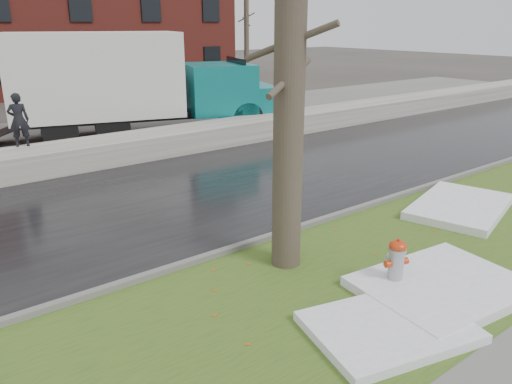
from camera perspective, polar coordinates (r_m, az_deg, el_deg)
ground at (r=9.72m, az=7.27°, el=-6.85°), size 120.00×120.00×0.00m
verge at (r=8.97m, az=12.94°, el=-9.37°), size 60.00×4.50×0.04m
road at (r=13.04m, az=-6.68°, el=0.05°), size 60.00×7.00×0.03m
parking_lot at (r=20.57m, az=-19.08°, el=6.12°), size 60.00×9.00×0.03m
curb at (r=10.36m, az=3.41°, el=-4.63°), size 60.00×0.15×0.14m
snowbank at (r=16.56m, az=-14.28°, el=4.95°), size 60.00×1.60×0.75m
brick_building at (r=37.09m, az=-26.02°, el=18.34°), size 26.00×12.00×10.00m
bg_tree_right at (r=37.48m, az=-1.09°, el=17.55°), size 1.40×1.62×6.50m
fire_hydrant at (r=8.49m, az=15.72°, el=-7.65°), size 0.43×0.40×0.87m
tree at (r=8.24m, az=3.84°, el=12.45°), size 1.29×1.49×6.43m
box_truck at (r=19.79m, az=-14.12°, el=12.08°), size 11.61×5.39×3.86m
worker at (r=16.01m, az=-25.50°, el=7.46°), size 0.64×0.50×1.55m
snow_patch_near at (r=8.79m, az=20.51°, el=-10.05°), size 2.80×2.27×0.16m
snow_patch_far at (r=7.53m, az=14.93°, el=-14.72°), size 2.52×2.09×0.14m
snow_patch_side at (r=12.53m, az=22.31°, el=-1.52°), size 3.19×2.51×0.18m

